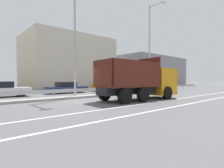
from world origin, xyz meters
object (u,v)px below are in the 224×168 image
Objects in this scene: dump_truck at (146,83)px; parked_car_4 at (67,87)px; parked_car_6 at (133,85)px; median_road_sign at (123,82)px; street_lamp_2 at (76,36)px; parked_car_5 at (106,86)px; parked_car_3 at (2,89)px; street_lamp_3 at (150,45)px; parked_car_7 at (154,85)px.

dump_truck is 1.48× the size of parked_car_4.
parked_car_6 is at bearing 139.79° from dump_truck.
street_lamp_2 is (-5.69, -0.00, 4.02)m from median_road_sign.
parked_car_3 is at bearing 96.66° from parked_car_5.
street_lamp_3 is (6.29, 4.28, 4.63)m from dump_truck.
parked_car_3 is 18.41m from parked_car_6.
parked_car_3 reaches higher than parked_car_7.
street_lamp_2 reaches higher than parked_car_5.
street_lamp_3 reaches higher than parked_car_7.
parked_car_6 reaches higher than parked_car_3.
median_road_sign reaches higher than parked_car_4.
parked_car_5 reaches higher than parked_car_4.
dump_truck is at bearing 44.26° from parked_car_3.
street_lamp_2 is at bearing -70.23° from parked_car_6.
street_lamp_2 is 2.40× the size of parked_car_5.
street_lamp_3 is 2.18× the size of parked_car_4.
street_lamp_3 is at bearing 51.24° from parked_car_4.
street_lamp_2 is at bearing -22.48° from parked_car_4.
parked_car_5 is 11.16m from parked_car_7.
street_lamp_3 is at bearing -0.73° from street_lamp_2.
parked_car_6 is (7.95, 5.61, -0.56)m from median_road_sign.
parked_car_5 is (-2.38, 5.93, -5.19)m from street_lamp_3.
median_road_sign is at bearing 163.81° from dump_truck.
parked_car_6 is (3.23, 5.75, -5.13)m from street_lamp_3.
parked_car_3 reaches higher than parked_car_4.
parked_car_4 is (2.01, 5.82, -4.71)m from street_lamp_2.
parked_car_4 is (6.78, 0.66, -0.04)m from parked_car_3.
street_lamp_2 is 2.11× the size of parked_car_6.
dump_truck reaches higher than parked_car_5.
parked_car_6 is (18.41, 0.45, 0.08)m from parked_car_3.
parked_car_3 is (-4.77, 5.16, -4.66)m from street_lamp_2.
median_road_sign reaches higher than parked_car_7.
parked_car_6 reaches higher than parked_car_5.
parked_car_3 is at bearing 160.78° from street_lamp_3.
parked_car_3 is at bearing 132.74° from street_lamp_2.
dump_truck is 1.61× the size of parked_car_6.
parked_car_4 is 17.19m from parked_car_7.
dump_truck is at bearing -52.03° from parked_car_7.
parked_car_7 is at bearing 16.05° from street_lamp_2.
median_road_sign reaches higher than parked_car_3.
street_lamp_2 is at bearing 129.62° from parked_car_5.
street_lamp_2 is 2.46× the size of parked_car_7.
parked_car_5 is (6.03, -0.02, 0.07)m from parked_car_4.
parked_car_5 reaches higher than parked_car_7.
parked_car_7 reaches higher than parked_car_4.
parked_car_3 is at bearing -87.89° from parked_car_4.
dump_truck is 13.08m from parked_car_3.
parked_car_7 is (15.07, 9.94, -0.61)m from dump_truck.
dump_truck reaches higher than parked_car_4.
street_lamp_2 is at bearing 179.27° from street_lamp_3.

